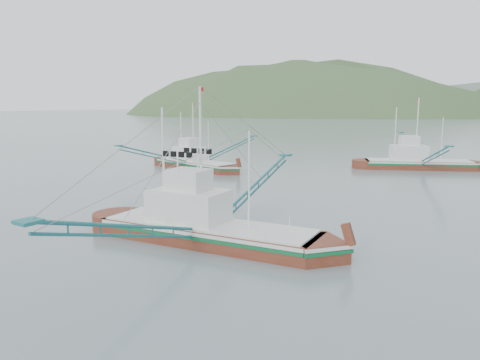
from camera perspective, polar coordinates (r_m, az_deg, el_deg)
The scene contains 5 objects.
ground at distance 35.24m, azimuth -5.53°, elevation -6.45°, with size 1200.00×1200.00×0.00m, color slate.
main_boat at distance 32.52m, azimuth -4.27°, elevation -4.48°, with size 16.11×28.37×11.53m.
bg_boat_far at distance 73.88m, azimuth 20.93°, elevation 3.06°, with size 16.61×25.98×11.20m.
bg_boat_left at distance 69.43m, azimuth -5.52°, elevation 2.78°, with size 14.61×25.50×10.40m.
headland_left at distance 435.68m, azimuth 6.71°, elevation 7.96°, with size 448.00×308.00×210.00m, color #3D592D.
Camera 1 is at (21.79, -26.01, 9.52)m, focal length 35.00 mm.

